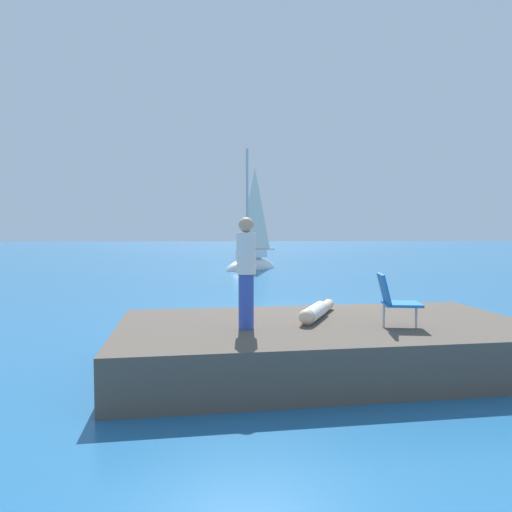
{
  "coord_description": "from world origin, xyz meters",
  "views": [
    {
      "loc": [
        -1.73,
        -11.13,
        2.14
      ],
      "look_at": [
        -0.19,
        11.11,
        0.91
      ],
      "focal_mm": 32.91,
      "sensor_mm": 36.0,
      "label": 1
    }
  ],
  "objects_px": {
    "sailboat_near": "(252,262)",
    "beach_chair": "(394,298)",
    "person_sunbather": "(316,311)",
    "person_standing": "(246,270)"
  },
  "relations": [
    {
      "from": "sailboat_near",
      "to": "beach_chair",
      "type": "bearing_deg",
      "value": 46.82
    },
    {
      "from": "sailboat_near",
      "to": "person_sunbather",
      "type": "relative_size",
      "value": 4.35
    },
    {
      "from": "sailboat_near",
      "to": "beach_chair",
      "type": "relative_size",
      "value": 8.98
    },
    {
      "from": "sailboat_near",
      "to": "person_sunbather",
      "type": "height_order",
      "value": "sailboat_near"
    },
    {
      "from": "sailboat_near",
      "to": "person_standing",
      "type": "distance_m",
      "value": 18.96
    },
    {
      "from": "person_sunbather",
      "to": "person_standing",
      "type": "height_order",
      "value": "person_standing"
    },
    {
      "from": "person_sunbather",
      "to": "beach_chair",
      "type": "distance_m",
      "value": 1.31
    },
    {
      "from": "person_sunbather",
      "to": "person_standing",
      "type": "distance_m",
      "value": 1.58
    },
    {
      "from": "sailboat_near",
      "to": "beach_chair",
      "type": "height_order",
      "value": "sailboat_near"
    },
    {
      "from": "sailboat_near",
      "to": "person_standing",
      "type": "xyz_separation_m",
      "value": [
        -1.21,
        -18.89,
        1.18
      ]
    }
  ]
}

